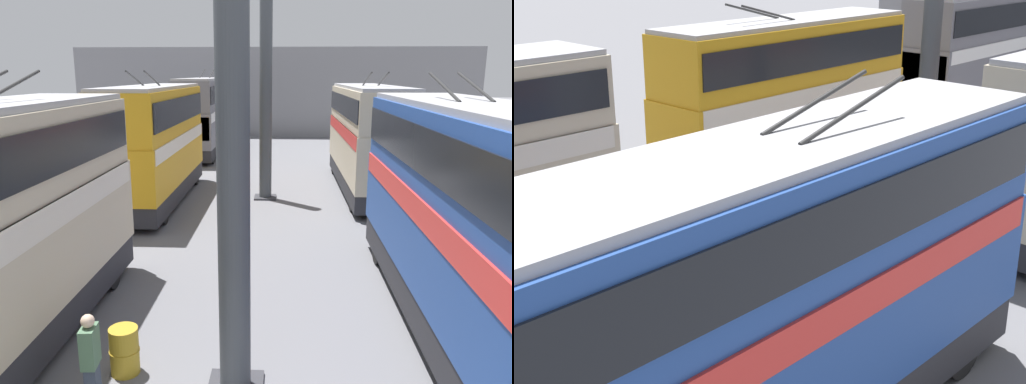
# 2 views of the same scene
# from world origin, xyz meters

# --- Properties ---
(support_column_far) EXTENTS (1.00, 1.00, 8.72)m
(support_column_far) POSITION_xyz_m (18.13, 0.00, 4.23)
(support_column_far) COLOR #42474C
(support_column_far) RESTS_ON ground_plane
(bus_left_near) EXTENTS (10.97, 2.54, 5.62)m
(bus_left_near) POSITION_xyz_m (6.33, -4.79, 2.86)
(bus_left_near) COLOR black
(bus_left_near) RESTS_ON ground_plane
(bus_right_mid) EXTENTS (9.94, 2.54, 5.70)m
(bus_right_mid) POSITION_xyz_m (17.21, 4.79, 2.88)
(bus_right_mid) COLOR black
(bus_right_mid) RESTS_ON ground_plane
(bus_right_far) EXTENTS (11.48, 2.54, 5.89)m
(bus_right_far) POSITION_xyz_m (31.20, 4.79, 2.99)
(bus_right_far) COLOR black
(bus_right_far) RESTS_ON ground_plane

